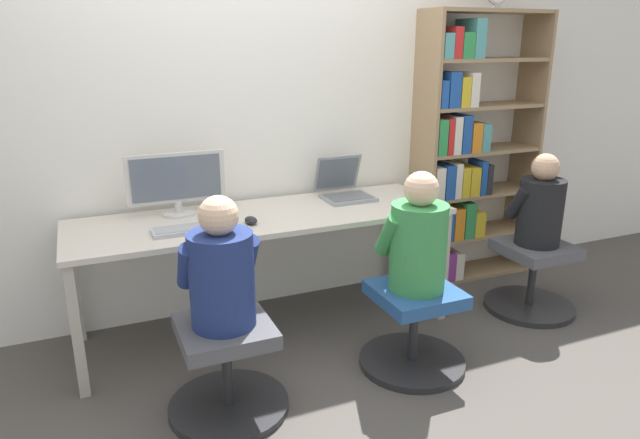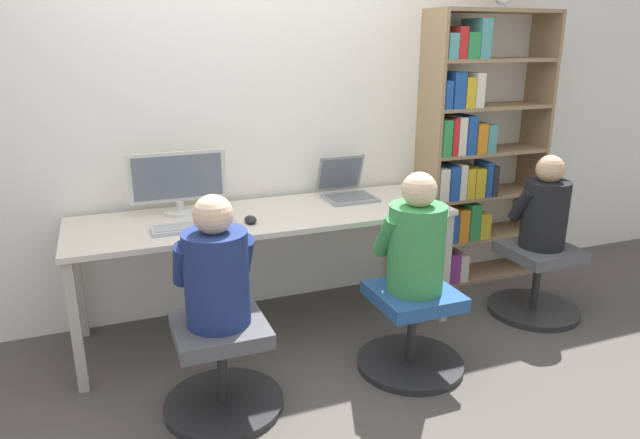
{
  "view_description": "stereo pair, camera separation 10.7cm",
  "coord_description": "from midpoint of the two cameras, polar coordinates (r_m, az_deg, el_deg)",
  "views": [
    {
      "loc": [
        -0.93,
        -2.65,
        1.68
      ],
      "look_at": [
        0.27,
        0.17,
        0.71
      ],
      "focal_mm": 32.0,
      "sensor_mm": 36.0,
      "label": 1
    },
    {
      "loc": [
        -0.83,
        -2.69,
        1.68
      ],
      "look_at": [
        0.27,
        0.17,
        0.71
      ],
      "focal_mm": 32.0,
      "sensor_mm": 36.0,
      "label": 2
    }
  ],
  "objects": [
    {
      "name": "bookshelf",
      "position": [
        4.1,
        15.29,
        5.79
      ],
      "size": [
        0.91,
        0.3,
        1.87
      ],
      "color": "#997A56",
      "rests_on": "ground_plane"
    },
    {
      "name": "wall_back",
      "position": [
        3.55,
        -6.79,
        11.26
      ],
      "size": [
        10.0,
        0.05,
        2.6
      ],
      "color": "white",
      "rests_on": "ground_plane"
    },
    {
      "name": "keyboard",
      "position": [
        3.07,
        -11.35,
        -0.72
      ],
      "size": [
        0.46,
        0.15,
        0.03
      ],
      "color": "#B2B2B7",
      "rests_on": "desk"
    },
    {
      "name": "person_at_monitor",
      "position": [
        2.57,
        -9.17,
        -4.98
      ],
      "size": [
        0.36,
        0.3,
        0.6
      ],
      "color": "navy",
      "rests_on": "office_chair_left"
    },
    {
      "name": "person_at_laptop",
      "position": [
        2.91,
        10.63,
        -2.09
      ],
      "size": [
        0.35,
        0.31,
        0.62
      ],
      "color": "#388C47",
      "rests_on": "office_chair_right"
    },
    {
      "name": "desk",
      "position": [
        3.3,
        -4.61,
        -0.51
      ],
      "size": [
        2.17,
        0.68,
        0.73
      ],
      "color": "beige",
      "rests_on": "ground_plane"
    },
    {
      "name": "computer_mouse_by_keyboard",
      "position": [
        3.12,
        -5.99,
        -0.01
      ],
      "size": [
        0.06,
        0.1,
        0.04
      ],
      "color": "black",
      "rests_on": "desk"
    },
    {
      "name": "person_near_shelf",
      "position": [
        3.76,
        22.34,
        1.05
      ],
      "size": [
        0.33,
        0.29,
        0.58
      ],
      "color": "black",
      "rests_on": "office_chair_side"
    },
    {
      "name": "office_chair_side",
      "position": [
        3.91,
        21.57,
        -5.69
      ],
      "size": [
        0.57,
        0.57,
        0.45
      ],
      "color": "#262628",
      "rests_on": "ground_plane"
    },
    {
      "name": "desktop_monitor",
      "position": [
        3.33,
        -13.1,
        3.7
      ],
      "size": [
        0.55,
        0.19,
        0.36
      ],
      "color": "beige",
      "rests_on": "desk"
    },
    {
      "name": "office_chair_left",
      "position": [
        2.79,
        -8.65,
        -14.34
      ],
      "size": [
        0.57,
        0.57,
        0.45
      ],
      "color": "#262628",
      "rests_on": "ground_plane"
    },
    {
      "name": "laptop",
      "position": [
        3.61,
        3.55,
        3.0
      ],
      "size": [
        0.31,
        0.34,
        0.25
      ],
      "color": "gray",
      "rests_on": "desk"
    },
    {
      "name": "ground_plane",
      "position": [
        3.28,
        -2.56,
        -13.32
      ],
      "size": [
        14.0,
        14.0,
        0.0
      ],
      "primitive_type": "plane",
      "color": "#4C4742"
    },
    {
      "name": "office_chair_right",
      "position": [
        3.11,
        10.15,
        -10.78
      ],
      "size": [
        0.57,
        0.57,
        0.45
      ],
      "color": "#262628",
      "rests_on": "ground_plane"
    }
  ]
}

